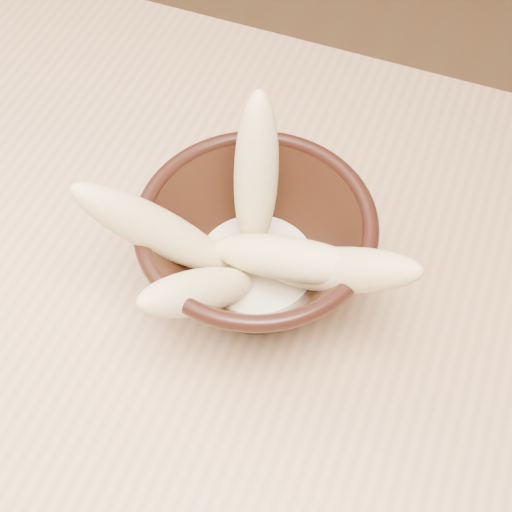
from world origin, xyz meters
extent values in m
cube|color=tan|center=(0.00, 0.00, 0.73)|extent=(1.20, 0.80, 0.04)
cylinder|color=black|center=(0.12, 0.09, 0.76)|extent=(0.08, 0.08, 0.01)
cylinder|color=black|center=(0.12, 0.09, 0.77)|extent=(0.08, 0.08, 0.01)
torus|color=black|center=(0.12, 0.09, 0.84)|extent=(0.18, 0.18, 0.01)
cylinder|color=beige|center=(0.12, 0.09, 0.78)|extent=(0.10, 0.10, 0.01)
ellipsoid|color=#CDBC79|center=(0.11, 0.13, 0.85)|extent=(0.05, 0.08, 0.14)
ellipsoid|color=#CDBC79|center=(0.06, 0.06, 0.84)|extent=(0.12, 0.09, 0.13)
ellipsoid|color=#CDBC79|center=(0.19, 0.08, 0.83)|extent=(0.14, 0.06, 0.12)
ellipsoid|color=#CDBC79|center=(0.15, 0.08, 0.83)|extent=(0.14, 0.04, 0.08)
ellipsoid|color=#CDBC79|center=(0.10, 0.04, 0.82)|extent=(0.08, 0.12, 0.10)
camera|label=1|loc=(0.23, -0.19, 1.25)|focal=50.00mm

